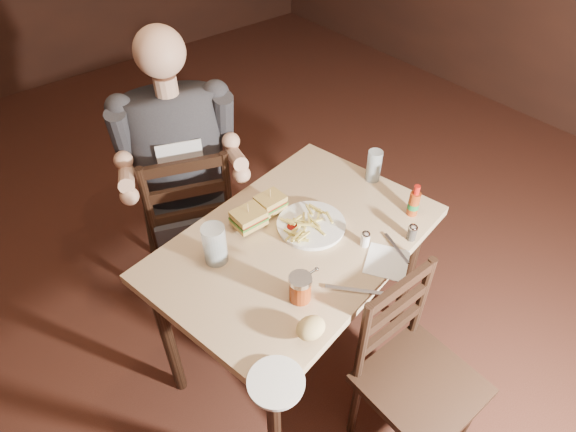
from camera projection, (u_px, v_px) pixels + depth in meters
room_shell at (264, 85)px, 1.38m from camera, size 7.00×7.00×7.00m
main_table at (296, 256)px, 1.87m from camera, size 1.19×0.90×0.77m
chair_far at (190, 215)px, 2.37m from camera, size 0.56×0.58×0.91m
chair_near at (421, 385)px, 1.75m from camera, size 0.39×0.42×0.83m
diner at (176, 138)px, 2.02m from camera, size 0.65×0.58×0.92m
dinner_plate at (311, 226)px, 1.85m from camera, size 0.30×0.30×0.01m
sandwich_left at (270, 199)px, 1.88m from camera, size 0.11×0.09×0.09m
sandwich_right at (248, 214)px, 1.81m from camera, size 0.12×0.10×0.10m
fries_pile at (308, 222)px, 1.83m from camera, size 0.28×0.22×0.04m
ketchup_dollop at (292, 227)px, 1.82m from camera, size 0.05×0.05×0.01m
glass_left at (215, 244)px, 1.67m from camera, size 0.10×0.10×0.15m
glass_right at (374, 166)px, 2.03m from camera, size 0.07×0.07×0.14m
hot_sauce at (414, 200)px, 1.86m from camera, size 0.05×0.05×0.14m
salt_shaker at (365, 239)px, 1.76m from camera, size 0.04×0.04×0.06m
pepper_shaker at (412, 232)px, 1.78m from camera, size 0.04×0.04×0.06m
syrup_dispenser at (300, 288)px, 1.56m from camera, size 0.09×0.09×0.10m
napkin at (387, 262)px, 1.72m from camera, size 0.21×0.21×0.00m
knife at (359, 291)px, 1.61m from camera, size 0.16×0.18×0.01m
fork at (397, 248)px, 1.76m from camera, size 0.06×0.16×0.01m
side_plate at (276, 383)px, 1.36m from camera, size 0.19×0.19×0.01m
bread_roll at (311, 328)px, 1.46m from camera, size 0.11×0.10×0.06m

